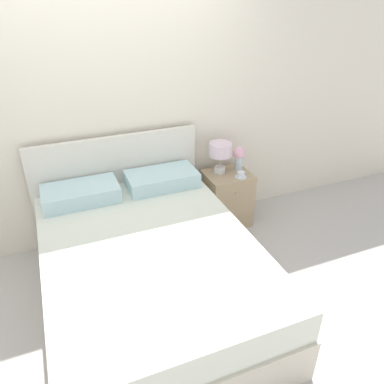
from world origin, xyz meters
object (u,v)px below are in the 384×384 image
Objects in this scene: nightstand at (227,198)px; table_lamp at (220,152)px; flower_vase at (239,156)px; teacup at (241,175)px; bed at (148,266)px.

table_lamp reaches higher than nightstand.
flower_vase is at bearing -3.25° from table_lamp.
flower_vase is at bearing 17.28° from nightstand.
nightstand is 0.34m from teacup.
nightstand is 2.30× the size of flower_vase.
teacup is (0.09, -0.11, 0.31)m from nightstand.
flower_vase reaches higher than teacup.
bed is 1.32m from nightstand.
table_lamp is 0.31m from teacup.
bed is at bearing -140.85° from table_lamp.
bed is at bearing -144.58° from nightstand.
flower_vase is 2.10× the size of teacup.
flower_vase is (0.21, -0.01, -0.08)m from table_lamp.
teacup is at bearing -48.45° from table_lamp.
teacup is at bearing -110.02° from flower_vase.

